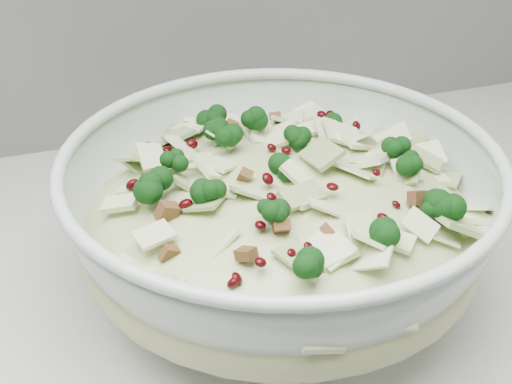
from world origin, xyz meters
TOP-DOWN VIEW (x-y plane):
  - mixing_bowl at (0.70, 1.62)m, footprint 0.40×0.40m
  - salad at (0.70, 1.62)m, footprint 0.44×0.44m

SIDE VIEW (x-z plane):
  - mixing_bowl at x=0.70m, z-range 0.90..1.05m
  - salad at x=0.70m, z-range 0.93..1.08m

